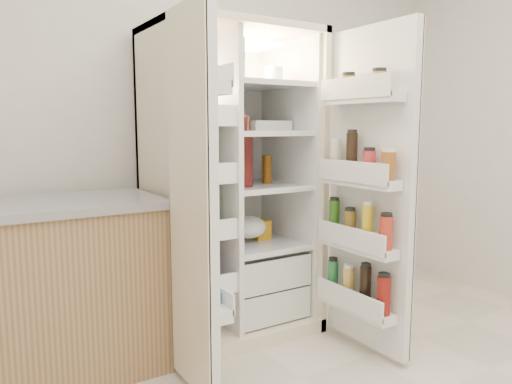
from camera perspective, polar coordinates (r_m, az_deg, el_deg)
wall_back at (r=3.22m, az=-6.63°, el=9.63°), size 4.00×0.02×2.70m
refrigerator at (r=2.96m, az=-3.14°, el=-1.87°), size 0.92×0.70×1.80m
freezer_door at (r=2.18m, az=-7.32°, el=-1.49°), size 0.15×0.40×1.72m
fridge_door at (r=2.67m, az=13.02°, el=-0.32°), size 0.17×0.58×1.72m
kitchen_counter at (r=2.62m, az=-24.61°, el=-10.66°), size 1.21×0.65×0.88m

